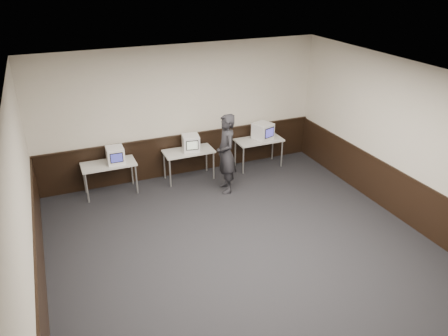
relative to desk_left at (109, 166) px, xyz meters
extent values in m
plane|color=black|center=(1.90, -3.60, -0.68)|extent=(8.00, 8.00, 0.00)
plane|color=white|center=(1.90, -3.60, 2.52)|extent=(8.00, 8.00, 0.00)
plane|color=beige|center=(1.90, 0.40, 0.92)|extent=(7.00, 0.00, 7.00)
plane|color=beige|center=(-1.60, -3.60, 0.92)|extent=(0.00, 8.00, 8.00)
plane|color=beige|center=(5.40, -3.60, 0.92)|extent=(0.00, 8.00, 8.00)
cube|color=black|center=(1.90, 0.38, -0.18)|extent=(6.98, 0.04, 1.00)
cube|color=black|center=(-1.58, -3.60, -0.18)|extent=(0.04, 7.98, 1.00)
cube|color=black|center=(5.38, -3.60, -0.18)|extent=(0.04, 7.98, 1.00)
cube|color=black|center=(1.90, 0.36, 0.34)|extent=(6.98, 0.06, 0.04)
cube|color=beige|center=(0.00, 0.00, 0.05)|extent=(1.20, 0.60, 0.04)
cylinder|color=#999999|center=(-0.55, -0.25, -0.32)|extent=(0.04, 0.04, 0.71)
cylinder|color=#999999|center=(0.55, -0.25, -0.32)|extent=(0.04, 0.04, 0.71)
cylinder|color=#999999|center=(-0.55, 0.25, -0.32)|extent=(0.04, 0.04, 0.71)
cylinder|color=#999999|center=(0.55, 0.25, -0.32)|extent=(0.04, 0.04, 0.71)
cube|color=beige|center=(1.90, 0.00, 0.05)|extent=(1.20, 0.60, 0.04)
cylinder|color=#999999|center=(1.35, -0.25, -0.32)|extent=(0.04, 0.04, 0.71)
cylinder|color=#999999|center=(2.45, -0.25, -0.32)|extent=(0.04, 0.04, 0.71)
cylinder|color=#999999|center=(1.35, 0.25, -0.32)|extent=(0.04, 0.04, 0.71)
cylinder|color=#999999|center=(2.45, 0.25, -0.32)|extent=(0.04, 0.04, 0.71)
cube|color=beige|center=(3.80, 0.00, 0.05)|extent=(1.20, 0.60, 0.04)
cylinder|color=#999999|center=(3.25, -0.25, -0.32)|extent=(0.04, 0.04, 0.71)
cylinder|color=#999999|center=(4.35, -0.25, -0.32)|extent=(0.04, 0.04, 0.71)
cylinder|color=#999999|center=(3.25, 0.25, -0.32)|extent=(0.04, 0.04, 0.71)
cylinder|color=#999999|center=(4.35, 0.25, -0.32)|extent=(0.04, 0.04, 0.71)
cube|color=white|center=(0.17, -0.04, 0.26)|extent=(0.39, 0.41, 0.38)
cube|color=black|center=(0.16, -0.24, 0.28)|extent=(0.29, 0.02, 0.23)
cube|color=#34369A|center=(0.16, -0.25, 0.28)|extent=(0.25, 0.01, 0.19)
cube|color=white|center=(1.97, -0.01, 0.27)|extent=(0.45, 0.47, 0.39)
cube|color=black|center=(1.93, -0.21, 0.29)|extent=(0.29, 0.06, 0.23)
cube|color=beige|center=(1.93, -0.22, 0.29)|extent=(0.25, 0.05, 0.19)
cube|color=white|center=(3.90, -0.01, 0.28)|extent=(0.55, 0.56, 0.42)
cube|color=black|center=(3.97, -0.22, 0.30)|extent=(0.31, 0.12, 0.25)
cube|color=#3F39AB|center=(3.97, -0.23, 0.30)|extent=(0.26, 0.10, 0.21)
imported|color=black|center=(2.51, -0.90, 0.25)|extent=(0.52, 0.72, 1.86)
camera|label=1|loc=(-1.03, -9.23, 4.22)|focal=35.00mm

